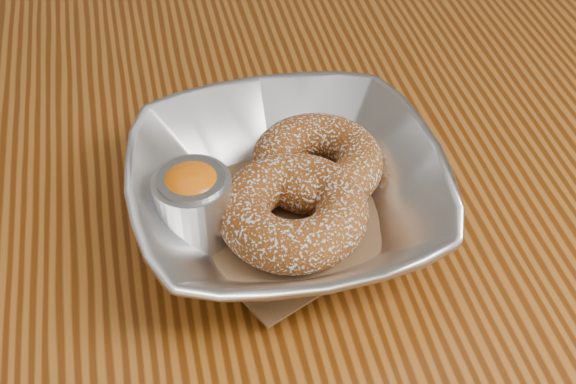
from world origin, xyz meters
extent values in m
cube|color=brown|center=(0.00, 0.00, 0.73)|extent=(1.20, 0.80, 0.04)
imported|color=silver|center=(0.01, -0.01, 0.78)|extent=(0.22, 0.22, 0.05)
cube|color=brown|center=(0.01, -0.01, 0.76)|extent=(0.19, 0.19, 0.00)
torus|color=brown|center=(0.04, 0.02, 0.78)|extent=(0.12, 0.12, 0.03)
torus|color=brown|center=(0.01, -0.03, 0.78)|extent=(0.11, 0.11, 0.04)
cylinder|color=silver|center=(-0.06, -0.01, 0.78)|extent=(0.05, 0.05, 0.05)
cylinder|color=gray|center=(-0.06, -0.01, 0.79)|extent=(0.05, 0.05, 0.05)
ellipsoid|color=#FC6807|center=(-0.06, -0.01, 0.80)|extent=(0.04, 0.04, 0.03)
camera|label=1|loc=(-0.08, -0.41, 1.16)|focal=50.00mm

